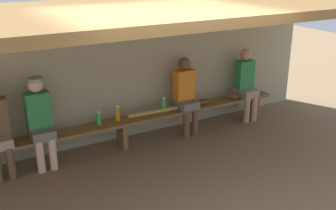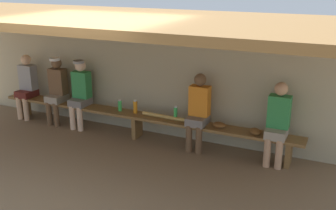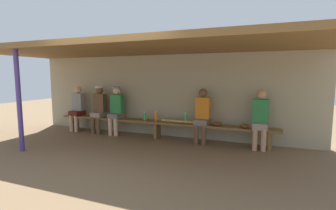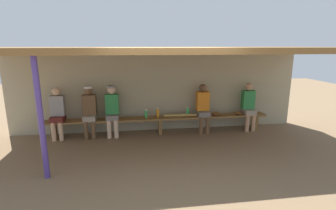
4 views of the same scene
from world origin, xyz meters
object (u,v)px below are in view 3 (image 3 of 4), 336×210
at_px(player_leftmost, 116,108).
at_px(player_with_sunglasses, 202,113).
at_px(player_middle, 77,106).
at_px(water_bottle_orange, 145,116).
at_px(water_bottle_clear, 156,116).
at_px(player_shirtless_tan, 260,117).
at_px(baseball_bat, 178,121).
at_px(support_post, 19,101).
at_px(player_near_post, 99,107).
at_px(water_bottle_blue, 185,118).
at_px(bench, 157,124).
at_px(baseball_glove_tan, 244,126).
at_px(baseball_glove_worn, 218,124).

relative_size(player_leftmost, player_with_sunglasses, 1.01).
distance_m(player_middle, water_bottle_orange, 2.26).
bearing_deg(water_bottle_clear, player_shirtless_tan, -0.77).
distance_m(water_bottle_clear, baseball_bat, 0.63).
distance_m(support_post, player_leftmost, 2.38).
xyz_separation_m(player_near_post, water_bottle_orange, (1.46, 0.02, -0.18)).
xyz_separation_m(player_shirtless_tan, player_middle, (-5.15, 0.00, 0.00)).
xyz_separation_m(support_post, water_bottle_blue, (3.09, 2.11, -0.52)).
xyz_separation_m(bench, water_bottle_clear, (-0.05, 0.04, 0.19)).
xyz_separation_m(player_middle, water_bottle_clear, (2.57, 0.03, -0.15)).
bearing_deg(baseball_glove_tan, water_bottle_clear, -122.90).
bearing_deg(water_bottle_orange, player_near_post, -179.23).
xyz_separation_m(bench, baseball_glove_worn, (1.59, -0.01, 0.12)).
bearing_deg(baseball_bat, baseball_glove_tan, 1.58).
bearing_deg(support_post, player_near_post, 77.17).
distance_m(support_post, water_bottle_blue, 3.78).
bearing_deg(water_bottle_orange, player_shirtless_tan, -0.40).
relative_size(player_with_sunglasses, baseball_glove_tan, 5.56).
xyz_separation_m(water_bottle_clear, baseball_glove_tan, (2.25, -0.07, -0.07)).
distance_m(player_middle, baseball_glove_worn, 4.22).
relative_size(water_bottle_blue, baseball_glove_tan, 1.07).
relative_size(player_leftmost, water_bottle_clear, 5.37).
relative_size(bench, player_shirtless_tan, 4.49).
bearing_deg(player_near_post, player_shirtless_tan, -0.01).
relative_size(player_middle, water_bottle_blue, 5.21).
distance_m(bench, baseball_glove_worn, 1.59).
height_order(player_near_post, baseball_glove_tan, player_near_post).
xyz_separation_m(player_middle, baseball_glove_tan, (4.82, -0.04, -0.22)).
bearing_deg(player_middle, water_bottle_orange, 0.51).
height_order(player_leftmost, water_bottle_blue, player_leftmost).
height_order(water_bottle_blue, baseball_bat, water_bottle_blue).
bearing_deg(player_with_sunglasses, baseball_glove_tan, -2.20).
xyz_separation_m(bench, player_leftmost, (-1.25, 0.00, 0.36)).
bearing_deg(baseball_glove_worn, player_leftmost, 6.38).
bearing_deg(baseball_bat, player_middle, -177.23).
bearing_deg(player_near_post, baseball_glove_worn, -0.21).
bearing_deg(bench, water_bottle_orange, 176.40).
distance_m(player_with_sunglasses, player_near_post, 3.03).
bearing_deg(player_leftmost, support_post, -116.69).
bearing_deg(baseball_glove_worn, player_near_post, 6.42).
bearing_deg(player_with_sunglasses, player_shirtless_tan, 0.00).
bearing_deg(water_bottle_clear, water_bottle_orange, -177.41).
height_order(bench, baseball_glove_tan, baseball_glove_tan).
height_order(player_with_sunglasses, baseball_glove_worn, player_with_sunglasses).
xyz_separation_m(water_bottle_orange, baseball_glove_tan, (2.57, -0.06, -0.06)).
height_order(player_near_post, water_bottle_blue, player_near_post).
distance_m(bench, water_bottle_blue, 0.80).
height_order(player_leftmost, water_bottle_clear, player_leftmost).
relative_size(support_post, player_near_post, 1.64).
bearing_deg(bench, water_bottle_clear, 141.55).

